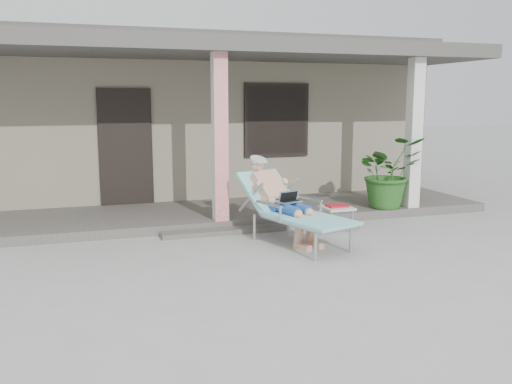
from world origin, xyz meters
name	(u,v)px	position (x,y,z in m)	size (l,w,h in m)	color
ground	(264,268)	(0.00, 0.00, 0.00)	(60.00, 60.00, 0.00)	#9E9E99
house	(174,116)	(0.00, 6.50, 1.67)	(10.40, 5.40, 3.30)	gray
porch_deck	(209,214)	(0.00, 3.00, 0.07)	(10.00, 2.00, 0.15)	#605B56
porch_overhang	(207,54)	(0.00, 2.95, 2.79)	(10.00, 2.30, 2.85)	silver
porch_step	(226,231)	(0.00, 1.85, 0.04)	(2.00, 0.30, 0.07)	#605B56
lounger	(287,188)	(0.73, 1.12, 0.80)	(1.32, 2.06, 1.29)	#B7B7BC
side_table	(337,209)	(1.73, 1.51, 0.34)	(0.46, 0.46, 0.41)	beige
potted_palm	(388,172)	(3.08, 2.25, 0.79)	(1.14, 0.99, 1.27)	#26591E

